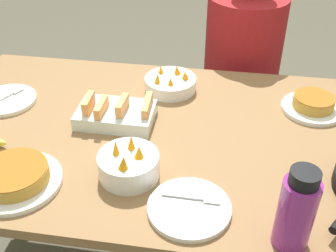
{
  "coord_description": "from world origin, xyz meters",
  "views": [
    {
      "loc": [
        0.18,
        -1.14,
        1.59
      ],
      "look_at": [
        0.0,
        0.0,
        0.76
      ],
      "focal_mm": 45.0,
      "sensor_mm": 36.0,
      "label": 1
    }
  ],
  "objects": [
    {
      "name": "empty_plate_near_front",
      "position": [
        0.11,
        -0.34,
        0.74
      ],
      "size": [
        0.23,
        0.23,
        0.02
      ],
      "color": "white",
      "rests_on": "dining_table"
    },
    {
      "name": "frittata_plate_center",
      "position": [
        0.5,
        0.23,
        0.76
      ],
      "size": [
        0.22,
        0.22,
        0.06
      ],
      "color": "white",
      "rests_on": "dining_table"
    },
    {
      "name": "fruit_bowl_citrus",
      "position": [
        -0.08,
        -0.23,
        0.78
      ],
      "size": [
        0.18,
        0.18,
        0.12
      ],
      "color": "white",
      "rests_on": "dining_table"
    },
    {
      "name": "dining_table",
      "position": [
        0.0,
        0.0,
        0.65
      ],
      "size": [
        1.69,
        0.96,
        0.73
      ],
      "color": "olive",
      "rests_on": "ground_plane"
    },
    {
      "name": "melon_tray",
      "position": [
        -0.19,
        0.04,
        0.77
      ],
      "size": [
        0.27,
        0.17,
        0.1
      ],
      "color": "silver",
      "rests_on": "dining_table"
    },
    {
      "name": "fruit_bowl_mango",
      "position": [
        -0.04,
        0.29,
        0.76
      ],
      "size": [
        0.2,
        0.2,
        0.09
      ],
      "color": "white",
      "rests_on": "dining_table"
    },
    {
      "name": "water_bottle",
      "position": [
        0.37,
        -0.41,
        0.85
      ],
      "size": [
        0.09,
        0.09,
        0.23
      ],
      "color": "#992D89",
      "rests_on": "dining_table"
    },
    {
      "name": "frittata_plate_side",
      "position": [
        -0.4,
        -0.32,
        0.76
      ],
      "size": [
        0.27,
        0.27,
        0.06
      ],
      "color": "white",
      "rests_on": "dining_table"
    },
    {
      "name": "empty_plate_far_left",
      "position": [
        -0.63,
        0.1,
        0.74
      ],
      "size": [
        0.22,
        0.22,
        0.02
      ],
      "color": "white",
      "rests_on": "dining_table"
    },
    {
      "name": "person_figure",
      "position": [
        0.25,
        0.73,
        0.5
      ],
      "size": [
        0.4,
        0.4,
        1.22
      ],
      "color": "black",
      "rests_on": "ground_plane"
    }
  ]
}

